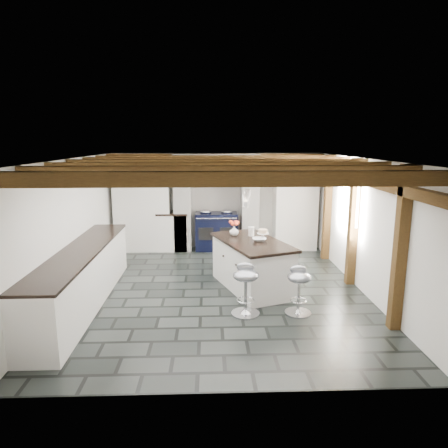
{
  "coord_description": "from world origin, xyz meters",
  "views": [
    {
      "loc": [
        -0.16,
        -6.73,
        2.6
      ],
      "look_at": [
        0.1,
        0.4,
        1.1
      ],
      "focal_mm": 32.0,
      "sensor_mm": 36.0,
      "label": 1
    }
  ],
  "objects_px": {
    "range_cooker": "(216,230)",
    "bar_stool_far": "(246,283)",
    "bar_stool_near": "(299,285)",
    "kitchen_island": "(252,264)"
  },
  "relations": [
    {
      "from": "range_cooker",
      "to": "bar_stool_far",
      "type": "relative_size",
      "value": 1.25
    },
    {
      "from": "bar_stool_near",
      "to": "range_cooker",
      "type": "bearing_deg",
      "value": 117.52
    },
    {
      "from": "kitchen_island",
      "to": "bar_stool_far",
      "type": "relative_size",
      "value": 2.47
    },
    {
      "from": "bar_stool_near",
      "to": "bar_stool_far",
      "type": "height_order",
      "value": "bar_stool_far"
    },
    {
      "from": "range_cooker",
      "to": "bar_stool_near",
      "type": "xyz_separation_m",
      "value": [
        1.18,
        -3.75,
        -0.0
      ]
    },
    {
      "from": "kitchen_island",
      "to": "range_cooker",
      "type": "bearing_deg",
      "value": 82.49
    },
    {
      "from": "kitchen_island",
      "to": "bar_stool_near",
      "type": "bearing_deg",
      "value": -81.98
    },
    {
      "from": "range_cooker",
      "to": "bar_stool_far",
      "type": "xyz_separation_m",
      "value": [
        0.37,
        -3.75,
        0.03
      ]
    },
    {
      "from": "range_cooker",
      "to": "kitchen_island",
      "type": "distance_m",
      "value": 2.69
    },
    {
      "from": "kitchen_island",
      "to": "bar_stool_near",
      "type": "relative_size",
      "value": 2.64
    }
  ]
}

